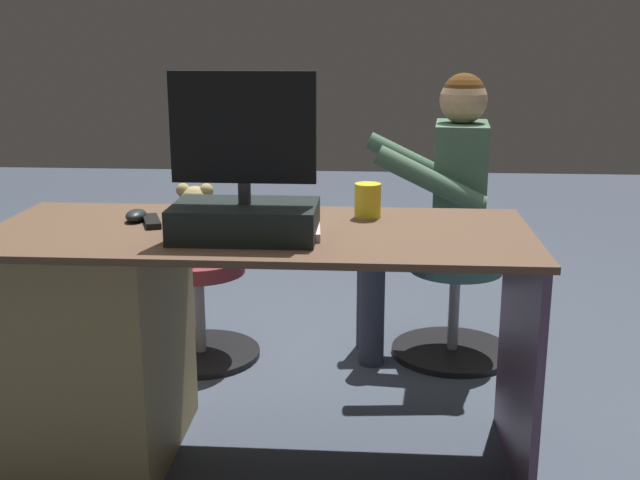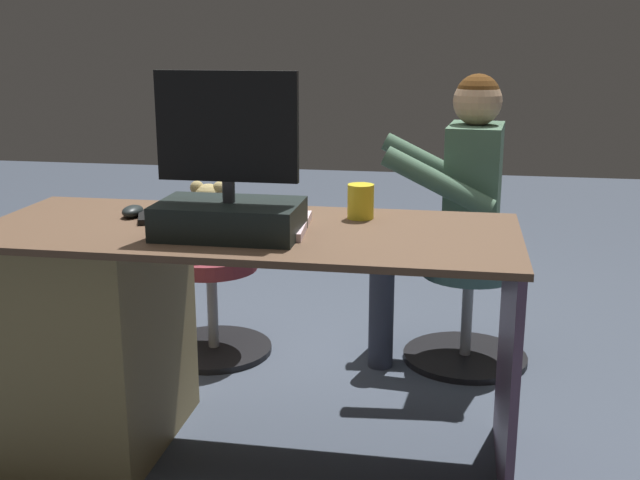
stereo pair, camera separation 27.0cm
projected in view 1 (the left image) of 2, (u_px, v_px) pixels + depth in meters
ground_plane at (276, 409)px, 2.80m from camera, size 10.00×10.00×0.00m
desk at (121, 336)px, 2.43m from camera, size 1.59×0.66×0.74m
monitor at (245, 198)px, 2.19m from camera, size 0.40×0.25×0.46m
keyboard at (237, 218)px, 2.42m from camera, size 0.42×0.14×0.02m
computer_mouse at (136, 215)px, 2.41m from camera, size 0.06×0.10×0.04m
cup at (368, 201)px, 2.45m from camera, size 0.08×0.08×0.11m
tv_remote at (152, 221)px, 2.37m from camera, size 0.09×0.16×0.02m
notebook_binder at (282, 226)px, 2.30m from camera, size 0.24×0.32×0.02m
office_chair_teddy at (199, 302)px, 3.20m from camera, size 0.48×0.48×0.42m
teddy_bear at (197, 224)px, 3.13m from camera, size 0.21×0.21×0.30m
visitor_chair at (454, 302)px, 3.23m from camera, size 0.50×0.50×0.42m
person at (440, 197)px, 3.11m from camera, size 0.52×0.51×1.15m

